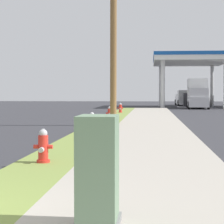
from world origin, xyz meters
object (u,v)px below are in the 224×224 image
object	(u,v)px
fire_hydrant_nearest	(43,148)
fire_hydrant_fourth	(120,108)
fire_hydrant_third	(110,113)
car_black_by_near_pump	(200,100)
utility_pole_midground	(113,37)
truck_silver_on_apron	(197,94)
utility_cabinet	(98,175)
fire_hydrant_second	(92,122)
truck_white_at_forecourt	(184,98)

from	to	relation	value
fire_hydrant_nearest	fire_hydrant_fourth	bearing A→B (deg)	89.99
fire_hydrant_third	fire_hydrant_fourth	xyz separation A→B (m)	(0.04, 8.59, 0.00)
fire_hydrant_nearest	car_black_by_near_pump	distance (m)	45.39
fire_hydrant_nearest	utility_pole_midground	world-z (taller)	utility_pole_midground
car_black_by_near_pump	truck_silver_on_apron	xyz separation A→B (m)	(-1.02, -7.05, 0.77)
utility_pole_midground	utility_cabinet	world-z (taller)	utility_pole_midground
utility_cabinet	fire_hydrant_fourth	bearing A→B (deg)	93.44
fire_hydrant_second	car_black_by_near_pump	size ratio (longest dim) A/B	0.16
utility_pole_midground	truck_white_at_forecourt	distance (m)	37.13
fire_hydrant_third	car_black_by_near_pump	size ratio (longest dim) A/B	0.16
truck_white_at_forecourt	truck_silver_on_apron	bearing A→B (deg)	-87.27
fire_hydrant_fourth	car_black_by_near_pump	size ratio (longest dim) A/B	0.16
fire_hydrant_second	utility_pole_midground	world-z (taller)	utility_pole_midground
car_black_by_near_pump	truck_white_at_forecourt	size ratio (longest dim) A/B	0.85
fire_hydrant_nearest	fire_hydrant_fourth	world-z (taller)	same
fire_hydrant_nearest	fire_hydrant_fourth	xyz separation A→B (m)	(0.01, 24.58, 0.00)
fire_hydrant_nearest	car_black_by_near_pump	world-z (taller)	car_black_by_near_pump
fire_hydrant_second	fire_hydrant_fourth	distance (m)	16.18
fire_hydrant_fourth	utility_pole_midground	world-z (taller)	utility_pole_midground
truck_silver_on_apron	fire_hydrant_nearest	bearing A→B (deg)	-100.91
utility_pole_midground	car_black_by_near_pump	distance (m)	33.61
fire_hydrant_third	fire_hydrant_fourth	size ratio (longest dim) A/B	1.00
utility_cabinet	truck_silver_on_apron	size ratio (longest dim) A/B	0.20
fire_hydrant_nearest	fire_hydrant_third	distance (m)	15.99
utility_cabinet	car_black_by_near_pump	bearing A→B (deg)	82.44
fire_hydrant_third	car_black_by_near_pump	xyz separation A→B (m)	(8.30, 28.64, 0.28)
fire_hydrant_nearest	truck_silver_on_apron	bearing A→B (deg)	79.09
truck_silver_on_apron	utility_pole_midground	bearing A→B (deg)	-104.80
fire_hydrant_nearest	utility_cabinet	bearing A→B (deg)	-68.68
fire_hydrant_third	car_black_by_near_pump	world-z (taller)	car_black_by_near_pump
fire_hydrant_third	truck_silver_on_apron	world-z (taller)	truck_silver_on_apron
car_black_by_near_pump	truck_silver_on_apron	world-z (taller)	truck_silver_on_apron
fire_hydrant_third	truck_white_at_forecourt	bearing A→B (deg)	78.29
utility_pole_midground	truck_white_at_forecourt	size ratio (longest dim) A/B	1.52
fire_hydrant_second	truck_silver_on_apron	bearing A→B (deg)	75.96
fire_hydrant_nearest	truck_silver_on_apron	distance (m)	38.29
truck_silver_on_apron	fire_hydrant_second	bearing A→B (deg)	-104.04
fire_hydrant_third	utility_cabinet	distance (m)	20.56
fire_hydrant_second	utility_pole_midground	bearing A→B (deg)	81.32
fire_hydrant_nearest	utility_pole_midground	size ratio (longest dim) A/B	0.09
utility_cabinet	truck_silver_on_apron	world-z (taller)	truck_silver_on_apron
truck_silver_on_apron	truck_white_at_forecourt	bearing A→B (deg)	92.73
fire_hydrant_nearest	fire_hydrant_fourth	size ratio (longest dim) A/B	1.00
fire_hydrant_second	fire_hydrant_fourth	xyz separation A→B (m)	(0.05, 16.18, 0.00)
truck_silver_on_apron	car_black_by_near_pump	bearing A→B (deg)	81.74
fire_hydrant_fourth	truck_white_at_forecourt	xyz separation A→B (m)	(6.72, 23.99, 0.47)
fire_hydrant_second	truck_white_at_forecourt	distance (m)	40.74
utility_cabinet	truck_white_at_forecourt	xyz separation A→B (m)	(4.97, 53.06, 0.20)
fire_hydrant_fourth	truck_white_at_forecourt	distance (m)	24.92
car_black_by_near_pump	fire_hydrant_fourth	bearing A→B (deg)	-112.40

